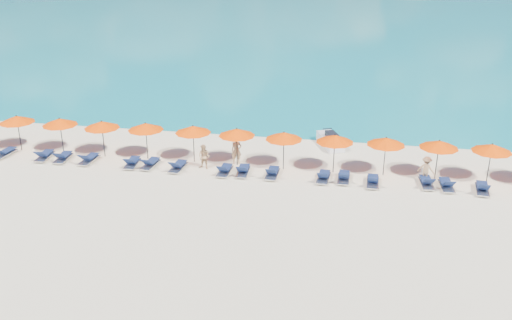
# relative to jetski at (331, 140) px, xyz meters

# --- Properties ---
(ground) EXTENTS (1400.00, 1400.00, 0.00)m
(ground) POSITION_rel_jetski_xyz_m (-3.69, -9.03, -0.39)
(ground) COLOR beige
(jetski) EXTENTS (1.95, 2.86, 0.95)m
(jetski) POSITION_rel_jetski_xyz_m (0.00, 0.00, 0.00)
(jetski) COLOR silver
(jetski) RESTS_ON ground
(beachgoer_a) EXTENTS (0.70, 0.58, 1.65)m
(beachgoer_a) POSITION_rel_jetski_xyz_m (-5.23, -3.86, 0.43)
(beachgoer_a) COLOR tan
(beachgoer_a) RESTS_ON ground
(beachgoer_b) EXTENTS (0.77, 0.54, 1.45)m
(beachgoer_b) POSITION_rel_jetski_xyz_m (-6.89, -4.94, 0.33)
(beachgoer_b) COLOR tan
(beachgoer_b) RESTS_ON ground
(beachgoer_c) EXTENTS (1.01, 0.71, 1.42)m
(beachgoer_c) POSITION_rel_jetski_xyz_m (5.39, -4.47, 0.32)
(beachgoer_c) COLOR tan
(beachgoer_c) RESTS_ON ground
(umbrella_1) EXTENTS (2.10, 2.10, 2.28)m
(umbrella_1) POSITION_rel_jetski_xyz_m (-18.84, -4.08, 1.62)
(umbrella_1) COLOR black
(umbrella_1) RESTS_ON ground
(umbrella_2) EXTENTS (2.10, 2.10, 2.28)m
(umbrella_2) POSITION_rel_jetski_xyz_m (-16.02, -4.10, 1.62)
(umbrella_2) COLOR black
(umbrella_2) RESTS_ON ground
(umbrella_3) EXTENTS (2.10, 2.10, 2.28)m
(umbrella_3) POSITION_rel_jetski_xyz_m (-13.30, -4.15, 1.62)
(umbrella_3) COLOR black
(umbrella_3) RESTS_ON ground
(umbrella_4) EXTENTS (2.10, 2.10, 2.28)m
(umbrella_4) POSITION_rel_jetski_xyz_m (-10.63, -4.03, 1.62)
(umbrella_4) COLOR black
(umbrella_4) RESTS_ON ground
(umbrella_5) EXTENTS (2.10, 2.10, 2.28)m
(umbrella_5) POSITION_rel_jetski_xyz_m (-7.75, -4.01, 1.62)
(umbrella_5) COLOR black
(umbrella_5) RESTS_ON ground
(umbrella_6) EXTENTS (2.10, 2.10, 2.28)m
(umbrella_6) POSITION_rel_jetski_xyz_m (-5.16, -4.05, 1.62)
(umbrella_6) COLOR black
(umbrella_6) RESTS_ON ground
(umbrella_7) EXTENTS (2.10, 2.10, 2.28)m
(umbrella_7) POSITION_rel_jetski_xyz_m (-2.44, -4.20, 1.62)
(umbrella_7) COLOR black
(umbrella_7) RESTS_ON ground
(umbrella_8) EXTENTS (2.10, 2.10, 2.28)m
(umbrella_8) POSITION_rel_jetski_xyz_m (0.40, -4.15, 1.62)
(umbrella_8) COLOR black
(umbrella_8) RESTS_ON ground
(umbrella_9) EXTENTS (2.10, 2.10, 2.28)m
(umbrella_9) POSITION_rel_jetski_xyz_m (3.16, -4.07, 1.62)
(umbrella_9) COLOR black
(umbrella_9) RESTS_ON ground
(umbrella_10) EXTENTS (2.10, 2.10, 2.28)m
(umbrella_10) POSITION_rel_jetski_xyz_m (5.95, -4.05, 1.62)
(umbrella_10) COLOR black
(umbrella_10) RESTS_ON ground
(umbrella_11) EXTENTS (2.10, 2.10, 2.28)m
(umbrella_11) POSITION_rel_jetski_xyz_m (8.64, -4.12, 1.62)
(umbrella_11) COLOR black
(umbrella_11) RESTS_ON ground
(lounger_2) EXTENTS (0.78, 1.75, 0.66)m
(lounger_2) POSITION_rel_jetski_xyz_m (-19.28, -5.20, -0.16)
(lounger_2) COLOR silver
(lounger_2) RESTS_ON ground
(lounger_3) EXTENTS (0.77, 1.75, 0.66)m
(lounger_3) POSITION_rel_jetski_xyz_m (-16.68, -5.19, -0.16)
(lounger_3) COLOR silver
(lounger_3) RESTS_ON ground
(lounger_4) EXTENTS (0.77, 1.75, 0.66)m
(lounger_4) POSITION_rel_jetski_xyz_m (-15.46, -5.24, -0.16)
(lounger_4) COLOR silver
(lounger_4) RESTS_ON ground
(lounger_5) EXTENTS (0.71, 1.73, 0.66)m
(lounger_5) POSITION_rel_jetski_xyz_m (-13.83, -5.24, -0.16)
(lounger_5) COLOR silver
(lounger_5) RESTS_ON ground
(lounger_6) EXTENTS (0.77, 1.75, 0.66)m
(lounger_6) POSITION_rel_jetski_xyz_m (-11.10, -5.33, -0.16)
(lounger_6) COLOR silver
(lounger_6) RESTS_ON ground
(lounger_7) EXTENTS (0.77, 1.75, 0.66)m
(lounger_7) POSITION_rel_jetski_xyz_m (-10.02, -5.26, -0.16)
(lounger_7) COLOR silver
(lounger_7) RESTS_ON ground
(lounger_8) EXTENTS (0.73, 1.74, 0.66)m
(lounger_8) POSITION_rel_jetski_xyz_m (-8.33, -5.38, -0.16)
(lounger_8) COLOR silver
(lounger_8) RESTS_ON ground
(lounger_9) EXTENTS (0.65, 1.71, 0.66)m
(lounger_9) POSITION_rel_jetski_xyz_m (-5.58, -5.46, -0.16)
(lounger_9) COLOR silver
(lounger_9) RESTS_ON ground
(lounger_10) EXTENTS (0.70, 1.73, 0.66)m
(lounger_10) POSITION_rel_jetski_xyz_m (-4.55, -5.34, -0.16)
(lounger_10) COLOR silver
(lounger_10) RESTS_ON ground
(lounger_11) EXTENTS (0.63, 1.71, 0.66)m
(lounger_11) POSITION_rel_jetski_xyz_m (-2.89, -5.37, -0.16)
(lounger_11) COLOR silver
(lounger_11) RESTS_ON ground
(lounger_12) EXTENTS (0.72, 1.74, 0.66)m
(lounger_12) POSITION_rel_jetski_xyz_m (-0.06, -5.40, -0.16)
(lounger_12) COLOR silver
(lounger_12) RESTS_ON ground
(lounger_13) EXTENTS (0.66, 1.71, 0.66)m
(lounger_13) POSITION_rel_jetski_xyz_m (1.02, -5.27, -0.16)
(lounger_13) COLOR silver
(lounger_13) RESTS_ON ground
(lounger_14) EXTENTS (0.66, 1.71, 0.66)m
(lounger_14) POSITION_rel_jetski_xyz_m (2.58, -5.53, -0.16)
(lounger_14) COLOR silver
(lounger_14) RESTS_ON ground
(lounger_15) EXTENTS (0.76, 1.75, 0.66)m
(lounger_15) POSITION_rel_jetski_xyz_m (5.41, -5.16, -0.16)
(lounger_15) COLOR silver
(lounger_15) RESTS_ON ground
(lounger_16) EXTENTS (0.74, 1.74, 0.66)m
(lounger_16) POSITION_rel_jetski_xyz_m (6.41, -5.31, -0.16)
(lounger_16) COLOR silver
(lounger_16) RESTS_ON ground
(lounger_17) EXTENTS (0.79, 1.75, 0.66)m
(lounger_17) POSITION_rel_jetski_xyz_m (8.19, -5.43, -0.16)
(lounger_17) COLOR silver
(lounger_17) RESTS_ON ground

